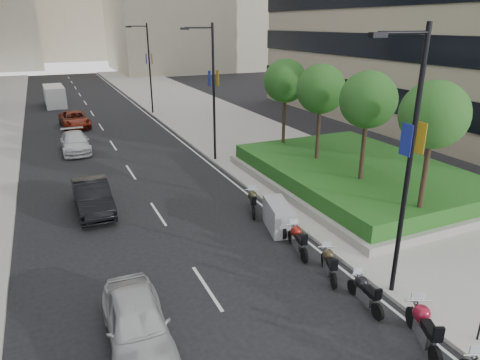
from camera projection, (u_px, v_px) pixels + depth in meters
ground at (302, 347)px, 12.54m from camera, size 160.00×160.00×0.00m
sidewalk_right at (215, 120)px, 41.65m from camera, size 10.00×100.00×0.15m
lane_edge at (162, 126)px, 39.61m from camera, size 0.12×100.00×0.01m
lane_centre at (104, 132)px, 37.59m from camera, size 0.12×100.00×0.01m
planter at (356, 181)px, 24.85m from camera, size 10.00×14.00×0.40m
hedge at (357, 171)px, 24.64m from camera, size 9.40×13.40×0.80m
tree_0 at (434, 115)px, 17.39m from camera, size 2.80×2.80×6.30m
tree_1 at (368, 100)px, 20.81m from camera, size 2.80×2.80×6.30m
tree_2 at (321, 89)px, 24.23m from camera, size 2.80×2.80×6.30m
tree_3 at (285, 81)px, 27.65m from camera, size 2.80×2.80×6.30m
lamp_post_0 at (407, 156)px, 13.26m from camera, size 2.34×0.45×9.00m
lamp_post_1 at (211, 87)px, 27.79m from camera, size 2.34×0.45×9.00m
lamp_post_2 at (148, 64)px, 43.17m from camera, size 2.34×0.45×9.00m
motorcycle_1 at (424, 327)px, 12.43m from camera, size 1.16×2.23×1.19m
motorcycle_2 at (365, 292)px, 14.24m from camera, size 0.66×1.98×0.98m
motorcycle_3 at (329, 263)px, 15.90m from camera, size 0.93×1.93×1.01m
motorcycle_4 at (298, 240)px, 17.60m from camera, size 0.74×2.12×1.07m
motorcycle_5 at (278, 216)px, 19.48m from camera, size 1.38×2.35×1.34m
motorcycle_6 at (253, 202)px, 21.32m from camera, size 1.00×2.02×1.06m
car_a at (137, 322)px, 12.44m from camera, size 1.96×4.47×1.50m
car_b at (93, 197)px, 21.41m from camera, size 1.69×4.73×1.55m
car_c at (75, 142)px, 31.53m from camera, size 1.95×4.79×1.39m
car_d at (75, 119)px, 39.09m from camera, size 2.65×5.16×1.39m
delivery_van at (55, 97)px, 48.80m from camera, size 2.22×5.45×2.26m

